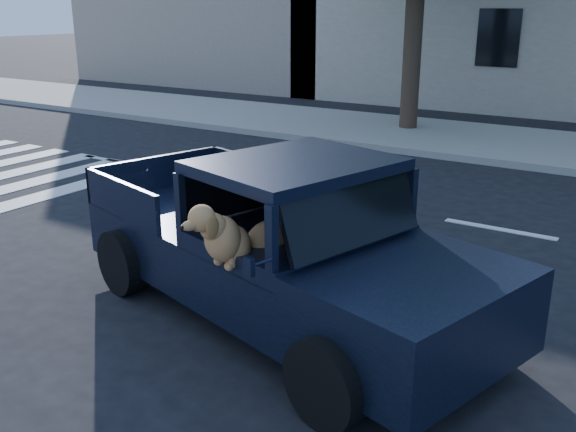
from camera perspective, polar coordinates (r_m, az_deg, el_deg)
name	(u,v)px	position (r m, az deg, el deg)	size (l,w,h in m)	color
ground	(408,323)	(6.74, 10.64, -9.32)	(120.00, 120.00, 0.00)	black
far_sidewalk	(573,151)	(15.26, 24.03, 5.27)	(60.00, 4.00, 0.15)	gray
pickup_truck	(274,263)	(6.58, -1.27, -4.18)	(5.10, 3.11, 1.71)	black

